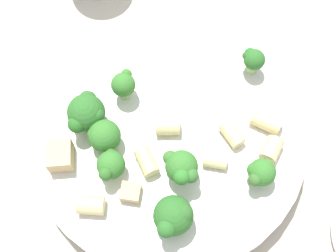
{
  "coord_description": "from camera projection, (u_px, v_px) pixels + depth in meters",
  "views": [
    {
      "loc": [
        0.18,
        -0.01,
        0.47
      ],
      "look_at": [
        0.0,
        0.0,
        0.04
      ],
      "focal_mm": 50.0,
      "sensor_mm": 36.0,
      "label": 1
    }
  ],
  "objects": [
    {
      "name": "broccoli_floret_7",
      "position": [
        110.0,
        165.0,
        0.44
      ],
      "size": [
        0.03,
        0.03,
        0.03
      ],
      "color": "#9EC175",
      "rests_on": "pasta_bowl"
    },
    {
      "name": "broccoli_floret_3",
      "position": [
        182.0,
        168.0,
        0.43
      ],
      "size": [
        0.04,
        0.03,
        0.04
      ],
      "color": "#9EC175",
      "rests_on": "pasta_bowl"
    },
    {
      "name": "broccoli_floret_6",
      "position": [
        104.0,
        136.0,
        0.45
      ],
      "size": [
        0.03,
        0.03,
        0.04
      ],
      "color": "#9EC175",
      "rests_on": "pasta_bowl"
    },
    {
      "name": "pasta_bowl",
      "position": [
        168.0,
        135.0,
        0.48
      ],
      "size": [
        0.28,
        0.28,
        0.03
      ],
      "color": "silver",
      "rests_on": "ground_plane"
    },
    {
      "name": "rigatoni_1",
      "position": [
        271.0,
        149.0,
        0.45
      ],
      "size": [
        0.03,
        0.03,
        0.02
      ],
      "primitive_type": "cylinder",
      "rotation": [
        1.57,
        0.0,
        1.02
      ],
      "color": "beige",
      "rests_on": "pasta_bowl"
    },
    {
      "name": "rigatoni_2",
      "position": [
        266.0,
        124.0,
        0.46
      ],
      "size": [
        0.03,
        0.03,
        0.02
      ],
      "primitive_type": "cylinder",
      "rotation": [
        1.57,
        0.0,
        2.63
      ],
      "color": "beige",
      "rests_on": "pasta_bowl"
    },
    {
      "name": "rigatoni_0",
      "position": [
        215.0,
        161.0,
        0.45
      ],
      "size": [
        0.02,
        0.03,
        0.01
      ],
      "primitive_type": "cylinder",
      "rotation": [
        1.57,
        0.0,
        2.92
      ],
      "color": "beige",
      "rests_on": "pasta_bowl"
    },
    {
      "name": "broccoli_floret_4",
      "position": [
        172.0,
        216.0,
        0.41
      ],
      "size": [
        0.04,
        0.04,
        0.04
      ],
      "color": "#93B766",
      "rests_on": "pasta_bowl"
    },
    {
      "name": "rigatoni_6",
      "position": [
        91.0,
        205.0,
        0.43
      ],
      "size": [
        0.02,
        0.03,
        0.02
      ],
      "primitive_type": "cylinder",
      "rotation": [
        1.57,
        0.0,
        3.02
      ],
      "color": "beige",
      "rests_on": "pasta_bowl"
    },
    {
      "name": "broccoli_floret_0",
      "position": [
        86.0,
        112.0,
        0.45
      ],
      "size": [
        0.04,
        0.04,
        0.04
      ],
      "color": "#9EC175",
      "rests_on": "pasta_bowl"
    },
    {
      "name": "ground_plane",
      "position": [
        168.0,
        142.0,
        0.5
      ],
      "size": [
        2.0,
        2.0,
        0.0
      ],
      "primitive_type": "plane",
      "color": "#BCB29E"
    },
    {
      "name": "chicken_chunk_0",
      "position": [
        60.0,
        156.0,
        0.45
      ],
      "size": [
        0.03,
        0.02,
        0.02
      ],
      "primitive_type": "cube",
      "rotation": [
        0.0,
        0.0,
        0.03
      ],
      "color": "tan",
      "rests_on": "pasta_bowl"
    },
    {
      "name": "broccoli_floret_1",
      "position": [
        253.0,
        60.0,
        0.48
      ],
      "size": [
        0.02,
        0.02,
        0.03
      ],
      "color": "#9EC175",
      "rests_on": "pasta_bowl"
    },
    {
      "name": "rigatoni_3",
      "position": [
        232.0,
        134.0,
        0.46
      ],
      "size": [
        0.03,
        0.03,
        0.01
      ],
      "primitive_type": "cylinder",
      "rotation": [
        1.57,
        0.0,
        2.08
      ],
      "color": "beige",
      "rests_on": "pasta_bowl"
    },
    {
      "name": "rigatoni_5",
      "position": [
        168.0,
        124.0,
        0.46
      ],
      "size": [
        0.02,
        0.02,
        0.02
      ],
      "primitive_type": "cylinder",
      "rotation": [
        1.57,
        0.0,
        3.09
      ],
      "color": "beige",
      "rests_on": "pasta_bowl"
    },
    {
      "name": "rigatoni_4",
      "position": [
        147.0,
        162.0,
        0.45
      ],
      "size": [
        0.03,
        0.02,
        0.02
      ],
      "primitive_type": "cylinder",
      "rotation": [
        1.57,
        0.0,
        1.97
      ],
      "color": "beige",
      "rests_on": "pasta_bowl"
    },
    {
      "name": "chicken_chunk_1",
      "position": [
        131.0,
        192.0,
        0.44
      ],
      "size": [
        0.02,
        0.02,
        0.01
      ],
      "primitive_type": "cube",
      "rotation": [
        0.0,
        0.0,
        1.37
      ],
      "color": "tan",
      "rests_on": "pasta_bowl"
    },
    {
      "name": "broccoli_floret_2",
      "position": [
        123.0,
        84.0,
        0.47
      ],
      "size": [
        0.03,
        0.02,
        0.04
      ],
      "color": "#9EC175",
      "rests_on": "pasta_bowl"
    },
    {
      "name": "broccoli_floret_5",
      "position": [
        260.0,
        173.0,
        0.43
      ],
      "size": [
        0.03,
        0.03,
        0.03
      ],
      "color": "#9EC175",
      "rests_on": "pasta_bowl"
    }
  ]
}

